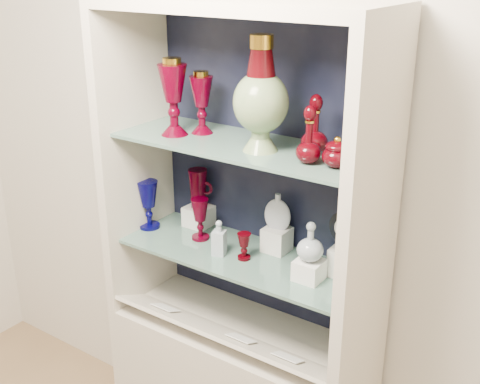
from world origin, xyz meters
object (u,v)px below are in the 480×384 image
Objects in this scene: pedestal_lamp_left at (173,97)px; clear_square_bottle at (219,238)px; ruby_decanter_a at (309,131)px; lidded_bowl at (337,151)px; flat_flask at (278,211)px; cameo_medallion at (345,230)px; ruby_goblet_tall at (200,219)px; cobalt_goblet at (148,205)px; clear_round_decanter at (310,243)px; ruby_pitcher at (198,188)px; ruby_decanter_b at (315,122)px; enamel_urn at (261,94)px; pedestal_lamp_right at (202,103)px; ruby_goblet_small at (244,246)px.

pedestal_lamp_left is 2.01× the size of clear_square_bottle.
lidded_bowl is (0.09, 0.01, -0.05)m from ruby_decanter_a.
cameo_medallion is at bearing -18.24° from flat_flask.
pedestal_lamp_left is at bearing 179.71° from clear_square_bottle.
cobalt_goblet is at bearing -171.93° from ruby_goblet_tall.
clear_square_bottle is (0.14, -0.06, -0.01)m from ruby_goblet_tall.
clear_round_decanter is at bearing 2.34° from pedestal_lamp_left.
clear_round_decanter is (-0.08, 0.02, -0.33)m from lidded_bowl.
ruby_goblet_tall is at bearing -58.01° from ruby_pitcher.
ruby_decanter_b is 1.04× the size of cobalt_goblet.
enamel_urn is 2.66× the size of flat_flask.
pedestal_lamp_left is 0.10m from pedestal_lamp_right.
pedestal_lamp_left is at bearing -163.05° from cameo_medallion.
ruby_decanter_b is (-0.03, 0.10, 0.00)m from ruby_decanter_a.
pedestal_lamp_right is 1.09× the size of ruby_decanter_a.
ruby_decanter_a is 0.44m from flat_flask.
ruby_decanter_b is at bearing 1.82° from pedestal_lamp_right.
ruby_goblet_small is 0.72× the size of flat_flask.
pedestal_lamp_left is at bearing -133.00° from pedestal_lamp_right.
flat_flask is at bearing -11.14° from ruby_pitcher.
ruby_goblet_tall is 1.05× the size of ruby_pitcher.
flat_flask is at bearing -179.76° from cameo_medallion.
cameo_medallion is (0.80, 0.08, 0.07)m from cobalt_goblet.
ruby_decanter_a is at bearing -117.13° from cameo_medallion.
ruby_pitcher is at bearing 40.31° from cobalt_goblet.
clear_square_bottle is 0.23m from flat_flask.
ruby_pitcher is at bearing 166.64° from clear_round_decanter.
ruby_decanter_a is at bearing -1.84° from clear_square_bottle.
cobalt_goblet is 1.97× the size of ruby_goblet_small.
cameo_medallion is at bearing 14.36° from clear_square_bottle.
ruby_goblet_small is 0.10m from clear_square_bottle.
ruby_decanter_b is 2.04× the size of ruby_goblet_small.
pedestal_lamp_left is 2.02× the size of clear_round_decanter.
enamel_urn reaches higher than ruby_goblet_small.
ruby_decanter_b reaches higher than cobalt_goblet.
enamel_urn reaches higher than ruby_decanter_b.
ruby_goblet_tall is at bearing 154.63° from clear_square_bottle.
flat_flask is (-0.19, 0.15, -0.36)m from ruby_decanter_a.
pedestal_lamp_right is at bearing -50.78° from ruby_pitcher.
ruby_goblet_tall is 1.18× the size of flat_flask.
ruby_decanter_a is 1.29× the size of ruby_pitcher.
ruby_goblet_small is at bearing 174.83° from enamel_urn.
ruby_decanter_b is at bearing 16.27° from ruby_goblet_small.
ruby_goblet_small is at bearing -128.57° from flat_flask.
clear_square_bottle is at bearing -0.29° from pedestal_lamp_left.
ruby_decanter_b is at bearing 24.33° from enamel_urn.
ruby_decanter_b is 1.52× the size of clear_round_decanter.
ruby_goblet_small is at bearing 176.71° from lidded_bowl.
enamel_urn is 2.25× the size of ruby_goblet_tall.
pedestal_lamp_right is at bearing 166.60° from ruby_goblet_small.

